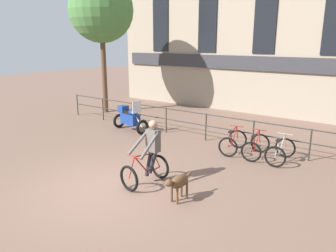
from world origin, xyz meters
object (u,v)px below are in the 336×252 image
object	(u,v)px
parked_motorcycle	(130,118)
parked_bicycle_mid_right	(280,151)
parked_bicycle_near_lamp	(233,142)
parked_bicycle_mid_left	(256,147)
cyclist_with_bike	(149,156)
dog	(178,183)

from	to	relation	value
parked_motorcycle	parked_bicycle_mid_right	bearing A→B (deg)	-80.32
parked_bicycle_near_lamp	parked_bicycle_mid_right	world-z (taller)	same
parked_motorcycle	parked_bicycle_mid_left	distance (m)	5.48
cyclist_with_bike	parked_bicycle_near_lamp	size ratio (longest dim) A/B	1.44
parked_motorcycle	parked_bicycle_mid_left	world-z (taller)	parked_motorcycle
parked_bicycle_mid_left	cyclist_with_bike	bearing A→B (deg)	60.97
parked_bicycle_near_lamp	parked_bicycle_mid_left	distance (m)	0.80
cyclist_with_bike	parked_bicycle_mid_right	xyz separation A→B (m)	(2.35, 3.61, -0.41)
parked_motorcycle	parked_bicycle_mid_right	distance (m)	6.28
dog	parked_bicycle_near_lamp	xyz separation A→B (m)	(-0.48, 4.00, -0.12)
parked_motorcycle	parked_bicycle_mid_right	world-z (taller)	parked_motorcycle
cyclist_with_bike	dog	world-z (taller)	cyclist_with_bike
parked_motorcycle	dog	bearing A→B (deg)	-118.33
dog	cyclist_with_bike	bearing A→B (deg)	168.27
dog	parked_bicycle_mid_right	bearing A→B (deg)	80.43
dog	parked_bicycle_mid_left	bearing A→B (deg)	91.53
parked_motorcycle	parked_bicycle_mid_right	xyz separation A→B (m)	(6.28, 0.06, -0.20)
parked_bicycle_mid_left	parked_bicycle_mid_right	distance (m)	0.80
parked_bicycle_mid_right	parked_bicycle_near_lamp	bearing A→B (deg)	-0.90
parked_bicycle_mid_right	parked_motorcycle	bearing A→B (deg)	-0.39
parked_bicycle_near_lamp	parked_bicycle_mid_right	size ratio (longest dim) A/B	1.06
cyclist_with_bike	parked_motorcycle	distance (m)	5.30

